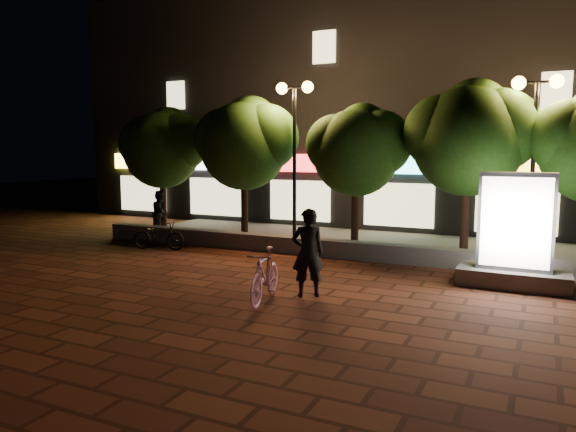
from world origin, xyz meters
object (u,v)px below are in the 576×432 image
Objects in this scene: street_lamp_left at (295,121)px; street_lamp_right at (535,120)px; ad_kiosk at (515,241)px; scooter_pink at (265,275)px; scooter_parked at (159,235)px; tree_far_left at (164,145)px; tree_mid at (358,147)px; tree_right at (471,134)px; pedestrian at (161,213)px; rider at (308,253)px; tree_left at (246,140)px.

street_lamp_left reaches higher than street_lamp_right.
street_lamp_left is at bearing 159.08° from ad_kiosk.
scooter_pink is 1.07× the size of scooter_parked.
scooter_pink is at bearing -40.06° from tree_far_left.
tree_mid is 0.87× the size of street_lamp_left.
tree_right is 1.70m from street_lamp_right.
street_lamp_left is at bearing 180.00° from street_lamp_right.
street_lamp_right is 11.38m from scooter_parked.
tree_far_left is 2.59m from pedestrian.
rider is (8.27, -5.67, -2.34)m from tree_far_left.
scooter_parked is (-5.60, -2.76, -2.77)m from tree_mid.
street_lamp_left is 5.63m from scooter_parked.
tree_left is 9.47m from ad_kiosk.
pedestrian is at bearing 131.60° from scooter_pink.
tree_far_left is 2.43× the size of rider.
tree_left is at bearing 178.32° from street_lamp_right.
rider is at bearing -146.12° from pedestrian.
tree_far_left is 4.39m from scooter_parked.
ad_kiosk is at bearing -31.15° from tree_mid.
rider is 7.03m from scooter_parked.
pedestrian reaches higher than scooter_parked.
tree_mid reaches higher than pedestrian.
tree_right reaches higher than scooter_pink.
tree_left is at bearing 161.88° from ad_kiosk.
tree_mid is 3.32m from tree_right.
tree_right is 1.93× the size of ad_kiosk.
tree_mid is 2.36× the size of rider.
tree_left is 2.85× the size of scooter_parked.
scooter_parked is at bearing 136.86° from scooter_pink.
pedestrian is (-12.00, -0.58, -3.01)m from street_lamp_right.
tree_right is 2.95× the size of scooter_parked.
scooter_parked is (1.89, -2.76, -2.84)m from tree_far_left.
scooter_parked is 1.06× the size of pedestrian.
scooter_parked is (-6.38, 2.92, -0.50)m from rider.
street_lamp_right reaches higher than tree_far_left.
tree_left is 7.30m from tree_right.
scooter_pink is (-4.58, -3.57, -0.51)m from ad_kiosk.
street_lamp_right reaches higher than scooter_parked.
street_lamp_right reaches higher than pedestrian.
tree_mid is (4.00, -0.00, -0.23)m from tree_left.
rider reaches higher than scooter_parked.
tree_left is 4.38m from scooter_parked.
tree_left is at bearing 180.00° from tree_mid.
tree_left is at bearing -83.11° from rider.
street_lamp_left reaches higher than tree_left.
tree_far_left is 7.50m from tree_mid.
scooter_pink is at bearing -142.09° from ad_kiosk.
tree_right is at bearing -85.52° from scooter_parked.
street_lamp_right is 2.90× the size of scooter_parked.
pedestrian is at bearing 170.33° from ad_kiosk.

